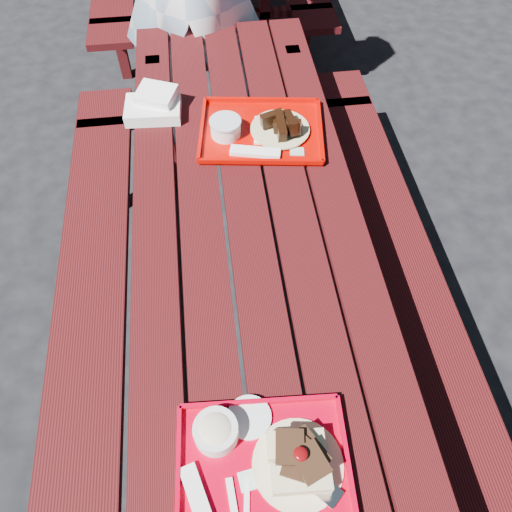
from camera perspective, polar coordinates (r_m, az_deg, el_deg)
The scene contains 5 objects.
ground at distance 2.21m, azimuth -0.49°, elevation -9.14°, with size 60.00×60.00×0.00m, color black.
picnic_table_near at distance 1.73m, azimuth -0.62°, elevation -0.94°, with size 1.41×2.40×0.75m.
near_tray at distance 1.24m, azimuth 0.78°, elevation -21.93°, with size 0.42×0.34×0.13m.
far_tray at distance 1.87m, azimuth 0.36°, elevation 14.20°, with size 0.49×0.40×0.07m.
white_cloth at distance 1.99m, azimuth -11.57°, elevation 16.53°, with size 0.21×0.19×0.08m.
Camera 1 is at (-0.10, -0.97, 1.99)m, focal length 35.00 mm.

